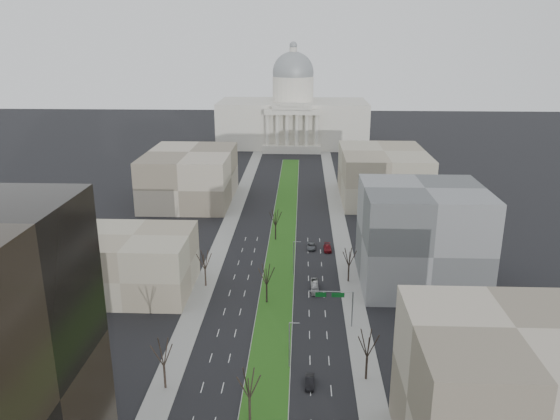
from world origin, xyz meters
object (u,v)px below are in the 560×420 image
(car_black, at_px, (310,382))
(box_van, at_px, (315,287))
(car_red, at_px, (327,248))
(car_grey_far, at_px, (311,246))

(car_black, height_order, box_van, box_van)
(car_red, bearing_deg, car_grey_far, 164.95)
(car_red, relative_size, box_van, 0.77)
(car_black, relative_size, car_red, 0.84)
(car_red, height_order, car_grey_far, car_red)
(car_grey_far, bearing_deg, car_black, -88.99)
(car_black, distance_m, car_red, 62.68)
(car_grey_far, distance_m, box_van, 26.59)
(box_van, bearing_deg, car_black, -93.41)
(car_black, relative_size, car_grey_far, 0.87)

